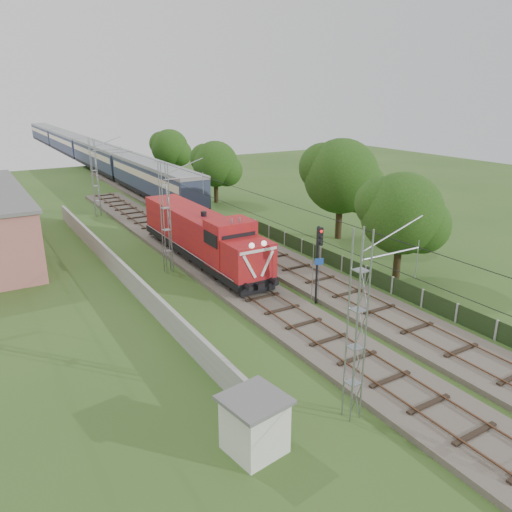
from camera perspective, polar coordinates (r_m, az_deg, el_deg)
ground at (r=28.82m, az=4.68°, el=-7.84°), size 140.00×140.00×0.00m
track_main at (r=34.16m, az=-2.15°, el=-3.11°), size 4.20×70.00×0.45m
track_side at (r=47.31m, az=-4.49°, el=3.04°), size 4.20×80.00×0.45m
catenary at (r=36.15m, az=-10.19°, el=4.27°), size 3.31×70.00×8.00m
boundary_wall at (r=36.06m, az=-15.16°, el=-1.62°), size 0.25×40.00×1.50m
fence at (r=35.47m, az=12.45°, el=-2.00°), size 0.12×32.00×1.20m
locomotive at (r=38.20m, az=-6.21°, el=2.39°), size 2.97×16.95×4.31m
coach_rake at (r=97.11m, az=-19.22°, el=11.57°), size 3.29×98.23×3.81m
signal_post at (r=30.40m, az=7.17°, el=0.50°), size 0.54×0.43×5.01m
relay_hut at (r=19.26m, az=-0.16°, el=-18.65°), size 2.48×2.48×2.24m
tree_a at (r=35.24m, az=16.40°, el=4.59°), size 5.86×5.58×7.60m
tree_b at (r=44.44m, az=9.80°, el=8.88°), size 6.83×6.51×8.86m
tree_c at (r=58.97m, az=-4.60°, el=10.38°), size 5.54×5.28×7.18m
tree_d at (r=75.61m, az=-9.76°, el=12.03°), size 5.64×5.37×7.31m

